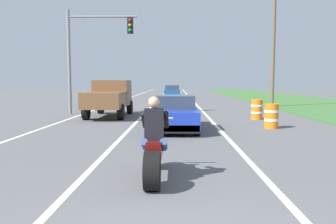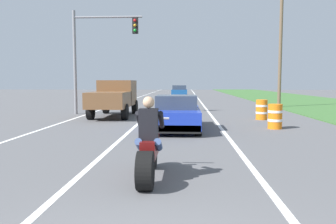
% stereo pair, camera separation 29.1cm
% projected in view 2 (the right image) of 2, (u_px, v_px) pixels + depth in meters
% --- Properties ---
extents(lane_stripe_left_solid, '(0.14, 120.00, 0.01)m').
position_uv_depth(lane_stripe_left_solid, '(100.00, 110.00, 22.83)').
color(lane_stripe_left_solid, white).
rests_on(lane_stripe_left_solid, ground).
extents(lane_stripe_right_solid, '(0.14, 120.00, 0.01)m').
position_uv_depth(lane_stripe_right_solid, '(207.00, 110.00, 22.46)').
color(lane_stripe_right_solid, white).
rests_on(lane_stripe_right_solid, ground).
extents(lane_stripe_centre_dashed, '(0.14, 120.00, 0.01)m').
position_uv_depth(lane_stripe_centre_dashed, '(153.00, 110.00, 22.64)').
color(lane_stripe_centre_dashed, white).
rests_on(lane_stripe_centre_dashed, ground).
extents(motorcycle_with_rider, '(0.70, 2.21, 1.62)m').
position_uv_depth(motorcycle_with_rider, '(149.00, 150.00, 6.49)').
color(motorcycle_with_rider, black).
rests_on(motorcycle_with_rider, ground).
extents(sports_car_blue, '(1.84, 4.30, 1.37)m').
position_uv_depth(sports_car_blue, '(177.00, 114.00, 13.47)').
color(sports_car_blue, '#1E38B2').
rests_on(sports_car_blue, ground).
extents(pickup_truck_left_lane_brown, '(2.02, 4.80, 1.98)m').
position_uv_depth(pickup_truck_left_lane_brown, '(114.00, 96.00, 18.51)').
color(pickup_truck_left_lane_brown, brown).
rests_on(pickup_truck_left_lane_brown, ground).
extents(traffic_light_mast_near, '(4.06, 0.34, 6.00)m').
position_uv_depth(traffic_light_mast_near, '(95.00, 46.00, 19.62)').
color(traffic_light_mast_near, gray).
rests_on(traffic_light_mast_near, ground).
extents(utility_pole_roadside, '(0.24, 0.24, 8.86)m').
position_uv_depth(utility_pole_roadside, '(280.00, 47.00, 24.65)').
color(utility_pole_roadside, brown).
rests_on(utility_pole_roadside, ground).
extents(construction_barrel_nearest, '(0.58, 0.58, 1.00)m').
position_uv_depth(construction_barrel_nearest, '(275.00, 116.00, 13.69)').
color(construction_barrel_nearest, orange).
rests_on(construction_barrel_nearest, ground).
extents(construction_barrel_mid, '(0.58, 0.58, 1.00)m').
position_uv_depth(construction_barrel_mid, '(262.00, 110.00, 17.01)').
color(construction_barrel_mid, orange).
rests_on(construction_barrel_mid, ground).
extents(distant_car_far_ahead, '(1.80, 4.00, 1.50)m').
position_uv_depth(distant_car_far_ahead, '(179.00, 91.00, 39.29)').
color(distant_car_far_ahead, '#194C8C').
rests_on(distant_car_far_ahead, ground).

